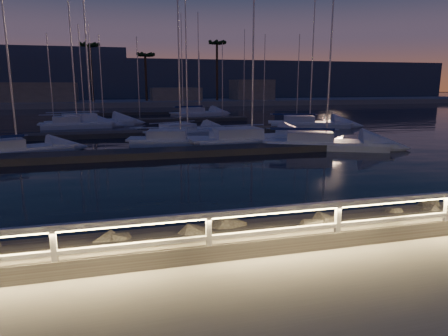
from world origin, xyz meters
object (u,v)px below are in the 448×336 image
(sailboat_e, at_px, (75,124))
(sailboat_g, at_px, (186,131))
(sailboat_d, at_px, (249,138))
(sailboat_h, at_px, (322,142))
(sailboat_k, at_px, (198,113))
(sailboat_l, at_px, (307,123))
(guard_rail, at_px, (295,217))
(sailboat_j, at_px, (89,122))
(sailboat_c, at_px, (178,139))
(sailboat_b, at_px, (14,149))

(sailboat_e, height_order, sailboat_g, sailboat_g)
(sailboat_d, relative_size, sailboat_h, 1.11)
(sailboat_d, height_order, sailboat_e, sailboat_d)
(sailboat_k, distance_m, sailboat_l, 18.45)
(guard_rail, height_order, sailboat_h, sailboat_h)
(sailboat_j, bearing_deg, sailboat_g, -64.19)
(sailboat_k, bearing_deg, sailboat_l, -82.58)
(sailboat_k, bearing_deg, sailboat_c, -122.11)
(sailboat_g, relative_size, sailboat_l, 0.89)
(sailboat_e, distance_m, sailboat_h, 24.49)
(sailboat_b, height_order, sailboat_e, sailboat_e)
(sailboat_d, bearing_deg, sailboat_h, -38.85)
(sailboat_b, distance_m, sailboat_d, 15.06)
(sailboat_h, bearing_deg, sailboat_j, 155.15)
(guard_rail, bearing_deg, sailboat_c, 88.92)
(guard_rail, xyz_separation_m, sailboat_l, (14.70, 28.87, -0.96))
(sailboat_e, relative_size, sailboat_l, 0.86)
(sailboat_d, bearing_deg, sailboat_j, 122.44)
(sailboat_e, bearing_deg, sailboat_h, -48.48)
(guard_rail, height_order, sailboat_e, sailboat_e)
(sailboat_l, bearing_deg, sailboat_e, -171.61)
(sailboat_d, distance_m, sailboat_g, 6.92)
(sailboat_e, bearing_deg, guard_rail, -80.29)
(sailboat_k, relative_size, sailboat_l, 0.97)
(sailboat_k, xyz_separation_m, sailboat_l, (7.88, -16.69, -0.01))
(sailboat_c, relative_size, sailboat_h, 0.89)
(sailboat_d, distance_m, sailboat_l, 13.50)
(sailboat_b, distance_m, sailboat_c, 10.27)
(sailboat_b, xyz_separation_m, sailboat_k, (16.56, 27.09, 0.03))
(sailboat_c, xyz_separation_m, sailboat_h, (9.15, -3.95, 0.01))
(sailboat_b, bearing_deg, sailboat_h, -29.79)
(guard_rail, bearing_deg, sailboat_g, 85.99)
(sailboat_b, bearing_deg, guard_rail, -85.43)
(sailboat_b, relative_size, sailboat_h, 0.80)
(sailboat_d, xyz_separation_m, sailboat_j, (-11.78, 15.83, 0.03))
(sailboat_b, distance_m, sailboat_l, 26.56)
(sailboat_c, distance_m, sailboat_k, 26.16)
(sailboat_g, relative_size, sailboat_h, 0.88)
(sailboat_e, bearing_deg, sailboat_c, -62.24)
(sailboat_e, distance_m, sailboat_j, 1.80)
(sailboat_b, height_order, sailboat_j, sailboat_j)
(sailboat_b, bearing_deg, sailboat_d, -20.55)
(sailboat_d, distance_m, sailboat_j, 19.74)
(sailboat_g, bearing_deg, sailboat_e, 115.48)
(guard_rail, xyz_separation_m, sailboat_j, (-6.47, 35.00, -0.90))
(sailboat_b, height_order, sailboat_k, sailboat_k)
(sailboat_h, xyz_separation_m, sailboat_k, (-2.71, 29.31, 0.01))
(sailboat_d, height_order, sailboat_k, sailboat_d)
(sailboat_k, height_order, sailboat_l, sailboat_l)
(sailboat_c, bearing_deg, sailboat_l, 43.84)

